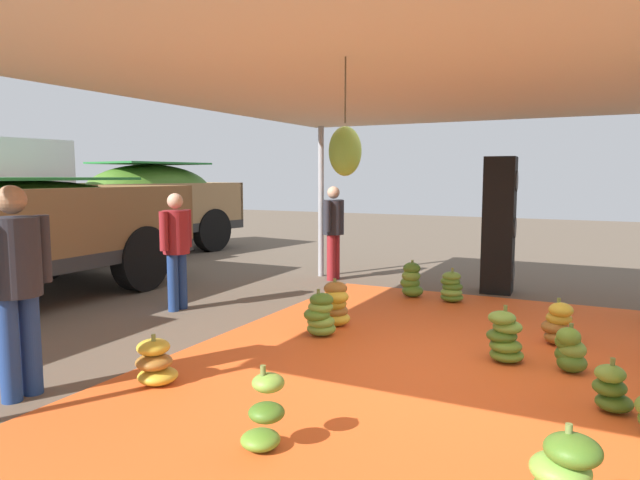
{
  "coord_description": "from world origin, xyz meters",
  "views": [
    {
      "loc": [
        -5.08,
        -1.2,
        1.75
      ],
      "look_at": [
        0.31,
        1.55,
        1.08
      ],
      "focal_mm": 32.05,
      "sensor_mm": 36.0,
      "label": 1
    }
  ],
  "objects_px": {
    "banana_bunch_4": "(411,281)",
    "banana_bunch_14": "(558,325)",
    "banana_bunch_10": "(335,305)",
    "banana_bunch_8": "(452,288)",
    "banana_bunch_9": "(611,390)",
    "worker_1": "(16,276)",
    "banana_bunch_6": "(155,363)",
    "cargo_truck_far": "(102,200)",
    "banana_bunch_13": "(265,415)",
    "worker_0": "(333,225)",
    "speaker_stack": "(499,225)",
    "banana_bunch_3": "(570,350)",
    "worker_2": "(176,242)",
    "banana_bunch_2": "(320,316)",
    "banana_bunch_0": "(505,338)"
  },
  "relations": [
    {
      "from": "banana_bunch_0",
      "to": "banana_bunch_8",
      "type": "relative_size",
      "value": 1.12
    },
    {
      "from": "worker_2",
      "to": "banana_bunch_6",
      "type": "bearing_deg",
      "value": -142.89
    },
    {
      "from": "banana_bunch_8",
      "to": "banana_bunch_9",
      "type": "bearing_deg",
      "value": -147.88
    },
    {
      "from": "cargo_truck_far",
      "to": "speaker_stack",
      "type": "relative_size",
      "value": 3.09
    },
    {
      "from": "worker_0",
      "to": "worker_2",
      "type": "distance_m",
      "value": 3.06
    },
    {
      "from": "banana_bunch_3",
      "to": "banana_bunch_9",
      "type": "height_order",
      "value": "banana_bunch_3"
    },
    {
      "from": "banana_bunch_3",
      "to": "banana_bunch_10",
      "type": "relative_size",
      "value": 0.78
    },
    {
      "from": "banana_bunch_2",
      "to": "banana_bunch_9",
      "type": "relative_size",
      "value": 1.27
    },
    {
      "from": "banana_bunch_0",
      "to": "banana_bunch_9",
      "type": "distance_m",
      "value": 1.23
    },
    {
      "from": "cargo_truck_far",
      "to": "banana_bunch_2",
      "type": "bearing_deg",
      "value": -115.29
    },
    {
      "from": "worker_0",
      "to": "speaker_stack",
      "type": "height_order",
      "value": "speaker_stack"
    },
    {
      "from": "banana_bunch_3",
      "to": "worker_1",
      "type": "height_order",
      "value": "worker_1"
    },
    {
      "from": "banana_bunch_3",
      "to": "banana_bunch_8",
      "type": "distance_m",
      "value": 2.89
    },
    {
      "from": "banana_bunch_9",
      "to": "worker_1",
      "type": "height_order",
      "value": "worker_1"
    },
    {
      "from": "banana_bunch_13",
      "to": "cargo_truck_far",
      "type": "xyz_separation_m",
      "value": [
        5.74,
        7.72,
        1.03
      ]
    },
    {
      "from": "cargo_truck_far",
      "to": "banana_bunch_14",
      "type": "bearing_deg",
      "value": -104.61
    },
    {
      "from": "worker_1",
      "to": "worker_2",
      "type": "height_order",
      "value": "worker_1"
    },
    {
      "from": "banana_bunch_6",
      "to": "cargo_truck_far",
      "type": "height_order",
      "value": "cargo_truck_far"
    },
    {
      "from": "speaker_stack",
      "to": "banana_bunch_10",
      "type": "bearing_deg",
      "value": 155.23
    },
    {
      "from": "banana_bunch_10",
      "to": "speaker_stack",
      "type": "height_order",
      "value": "speaker_stack"
    },
    {
      "from": "banana_bunch_8",
      "to": "banana_bunch_14",
      "type": "distance_m",
      "value": 2.13
    },
    {
      "from": "banana_bunch_4",
      "to": "worker_2",
      "type": "bearing_deg",
      "value": 130.97
    },
    {
      "from": "worker_0",
      "to": "worker_2",
      "type": "height_order",
      "value": "worker_0"
    },
    {
      "from": "banana_bunch_2",
      "to": "banana_bunch_0",
      "type": "bearing_deg",
      "value": -89.74
    },
    {
      "from": "worker_0",
      "to": "speaker_stack",
      "type": "bearing_deg",
      "value": -86.5
    },
    {
      "from": "banana_bunch_3",
      "to": "banana_bunch_8",
      "type": "height_order",
      "value": "banana_bunch_8"
    },
    {
      "from": "banana_bunch_13",
      "to": "worker_1",
      "type": "distance_m",
      "value": 2.32
    },
    {
      "from": "banana_bunch_9",
      "to": "worker_0",
      "type": "height_order",
      "value": "worker_0"
    },
    {
      "from": "banana_bunch_14",
      "to": "worker_0",
      "type": "xyz_separation_m",
      "value": [
        2.36,
        3.73,
        0.71
      ]
    },
    {
      "from": "banana_bunch_13",
      "to": "worker_2",
      "type": "distance_m",
      "value": 4.22
    },
    {
      "from": "banana_bunch_3",
      "to": "worker_2",
      "type": "height_order",
      "value": "worker_2"
    },
    {
      "from": "banana_bunch_8",
      "to": "speaker_stack",
      "type": "xyz_separation_m",
      "value": [
        1.01,
        -0.44,
        0.81
      ]
    },
    {
      "from": "banana_bunch_2",
      "to": "banana_bunch_9",
      "type": "height_order",
      "value": "banana_bunch_2"
    },
    {
      "from": "banana_bunch_2",
      "to": "banana_bunch_3",
      "type": "xyz_separation_m",
      "value": [
        -0.01,
        -2.52,
        -0.03
      ]
    },
    {
      "from": "banana_bunch_10",
      "to": "cargo_truck_far",
      "type": "height_order",
      "value": "cargo_truck_far"
    },
    {
      "from": "banana_bunch_2",
      "to": "banana_bunch_14",
      "type": "distance_m",
      "value": 2.5
    },
    {
      "from": "banana_bunch_0",
      "to": "banana_bunch_6",
      "type": "relative_size",
      "value": 1.14
    },
    {
      "from": "banana_bunch_3",
      "to": "worker_0",
      "type": "height_order",
      "value": "worker_0"
    },
    {
      "from": "banana_bunch_0",
      "to": "banana_bunch_6",
      "type": "xyz_separation_m",
      "value": [
        -1.95,
        2.53,
        -0.05
      ]
    },
    {
      "from": "banana_bunch_4",
      "to": "worker_0",
      "type": "distance_m",
      "value": 1.92
    },
    {
      "from": "banana_bunch_4",
      "to": "banana_bunch_14",
      "type": "bearing_deg",
      "value": -127.19
    },
    {
      "from": "banana_bunch_0",
      "to": "banana_bunch_3",
      "type": "distance_m",
      "value": 0.57
    },
    {
      "from": "banana_bunch_10",
      "to": "cargo_truck_far",
      "type": "bearing_deg",
      "value": 67.8
    },
    {
      "from": "banana_bunch_14",
      "to": "banana_bunch_10",
      "type": "bearing_deg",
      "value": 99.01
    },
    {
      "from": "banana_bunch_2",
      "to": "cargo_truck_far",
      "type": "distance_m",
      "value": 7.64
    },
    {
      "from": "banana_bunch_14",
      "to": "banana_bunch_8",
      "type": "bearing_deg",
      "value": 44.69
    },
    {
      "from": "banana_bunch_6",
      "to": "worker_0",
      "type": "relative_size",
      "value": 0.3
    },
    {
      "from": "banana_bunch_6",
      "to": "banana_bunch_8",
      "type": "distance_m",
      "value": 4.52
    },
    {
      "from": "banana_bunch_2",
      "to": "worker_0",
      "type": "relative_size",
      "value": 0.33
    },
    {
      "from": "banana_bunch_4",
      "to": "worker_1",
      "type": "height_order",
      "value": "worker_1"
    }
  ]
}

